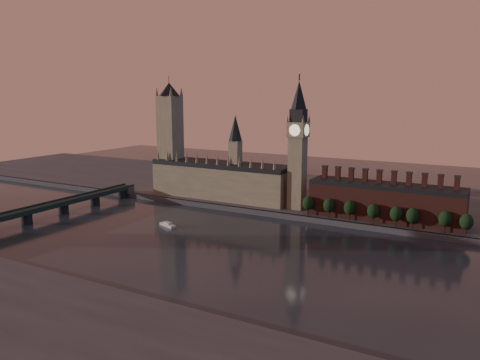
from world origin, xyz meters
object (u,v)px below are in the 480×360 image
object	(u,v)px
river_boat	(168,225)
victoria_tower	(170,134)
big_ben	(298,144)
westminster_bridge	(43,210)

from	to	relation	value
river_boat	victoria_tower	bearing A→B (deg)	144.41
big_ben	westminster_bridge	size ratio (longest dim) A/B	0.54
big_ben	river_boat	world-z (taller)	big_ben
victoria_tower	westminster_bridge	distance (m)	133.21
victoria_tower	big_ben	bearing A→B (deg)	-2.20
westminster_bridge	big_ben	bearing A→B (deg)	34.33
westminster_bridge	river_boat	bearing A→B (deg)	17.85
victoria_tower	big_ben	xyz separation A→B (m)	(130.00, -5.00, -2.26)
westminster_bridge	river_boat	world-z (taller)	westminster_bridge
westminster_bridge	river_boat	distance (m)	101.99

